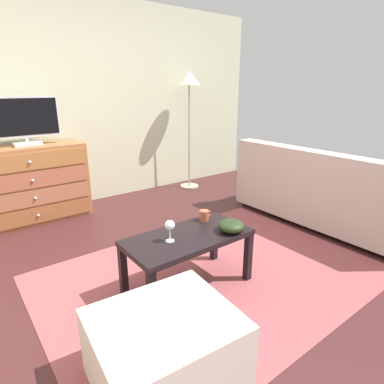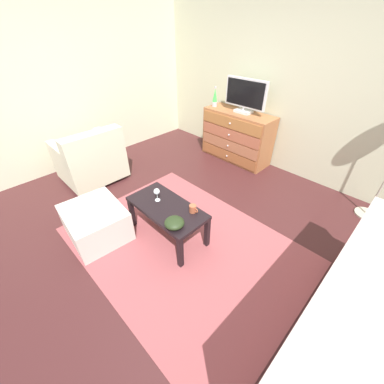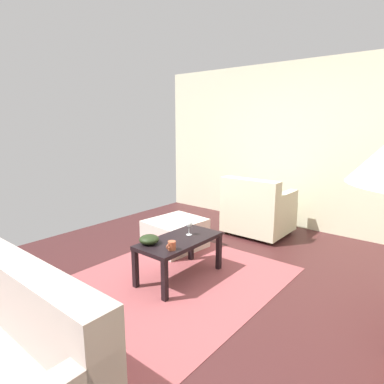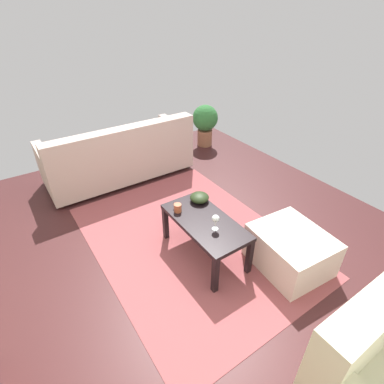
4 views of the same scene
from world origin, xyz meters
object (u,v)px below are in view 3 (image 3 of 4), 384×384
bowl_decorative (149,239)px  armchair (257,210)px  coffee_table (179,244)px  ottoman (175,234)px  wine_glass (189,225)px  mug (172,246)px

bowl_decorative → armchair: size_ratio=0.23×
coffee_table → armchair: bearing=-178.8°
armchair → ottoman: armchair is taller
wine_glass → coffee_table: bearing=0.0°
mug → bowl_decorative: bearing=-85.2°
wine_glass → mug: bearing=18.4°
bowl_decorative → mug: bearing=94.8°
armchair → bowl_decorative: bearing=-2.9°
wine_glass → ottoman: (-0.43, -0.59, -0.36)m
coffee_table → bowl_decorative: size_ratio=4.65×
wine_glass → armchair: bearing=-178.6°
mug → armchair: size_ratio=0.13×
coffee_table → wine_glass: bearing=-180.0°
bowl_decorative → armchair: bearing=177.1°
mug → coffee_table: bearing=-152.3°
ottoman → bowl_decorative: bearing=27.1°
coffee_table → armchair: armchair is taller
bowl_decorative → ottoman: 1.03m
coffee_table → bowl_decorative: bearing=-25.6°
bowl_decorative → armchair: 2.07m
mug → armchair: armchair is taller
coffee_table → mug: mug is taller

